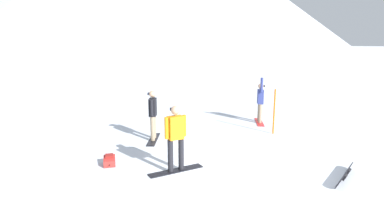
{
  "coord_description": "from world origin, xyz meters",
  "views": [
    {
      "loc": [
        -4.79,
        -6.58,
        3.4
      ],
      "look_at": [
        -0.39,
        4.09,
        1.0
      ],
      "focal_mm": 28.94,
      "sensor_mm": 36.0,
      "label": 1
    }
  ],
  "objects_px": {
    "loose_snowboard_near_right": "(345,174)",
    "snowboarder_foreground": "(176,137)",
    "backpack_red": "(109,161)",
    "trail_marker_pole": "(274,112)",
    "snowboarder_midground": "(153,114)",
    "snowboarder_background": "(260,101)"
  },
  "relations": [
    {
      "from": "backpack_red",
      "to": "trail_marker_pole",
      "type": "xyz_separation_m",
      "value": [
        6.29,
        0.84,
        0.73
      ]
    },
    {
      "from": "snowboarder_background",
      "to": "loose_snowboard_near_right",
      "type": "xyz_separation_m",
      "value": [
        -1.36,
        -5.77,
        -0.82
      ]
    },
    {
      "from": "backpack_red",
      "to": "snowboarder_foreground",
      "type": "bearing_deg",
      "value": -34.63
    },
    {
      "from": "snowboarder_midground",
      "to": "trail_marker_pole",
      "type": "bearing_deg",
      "value": -12.64
    },
    {
      "from": "snowboarder_foreground",
      "to": "trail_marker_pole",
      "type": "xyz_separation_m",
      "value": [
        4.67,
        1.96,
        -0.1
      ]
    },
    {
      "from": "snowboarder_foreground",
      "to": "loose_snowboard_near_right",
      "type": "height_order",
      "value": "snowboarder_foreground"
    },
    {
      "from": "snowboarder_foreground",
      "to": "loose_snowboard_near_right",
      "type": "relative_size",
      "value": 1.2
    },
    {
      "from": "loose_snowboard_near_right",
      "to": "backpack_red",
      "type": "bearing_deg",
      "value": 149.16
    },
    {
      "from": "snowboarder_foreground",
      "to": "backpack_red",
      "type": "bearing_deg",
      "value": 145.37
    },
    {
      "from": "backpack_red",
      "to": "trail_marker_pole",
      "type": "relative_size",
      "value": 0.31
    },
    {
      "from": "snowboarder_background",
      "to": "backpack_red",
      "type": "bearing_deg",
      "value": -159.73
    },
    {
      "from": "snowboarder_foreground",
      "to": "backpack_red",
      "type": "relative_size",
      "value": 3.32
    },
    {
      "from": "snowboarder_midground",
      "to": "snowboarder_background",
      "type": "relative_size",
      "value": 0.9
    },
    {
      "from": "snowboarder_foreground",
      "to": "snowboarder_midground",
      "type": "height_order",
      "value": "snowboarder_foreground"
    },
    {
      "from": "snowboarder_midground",
      "to": "loose_snowboard_near_right",
      "type": "distance_m",
      "value": 6.32
    },
    {
      "from": "backpack_red",
      "to": "snowboarder_background",
      "type": "bearing_deg",
      "value": 20.27
    },
    {
      "from": "snowboarder_background",
      "to": "backpack_red",
      "type": "relative_size",
      "value": 3.66
    },
    {
      "from": "snowboarder_foreground",
      "to": "snowboarder_background",
      "type": "xyz_separation_m",
      "value": [
        5.19,
        3.63,
        -0.02
      ]
    },
    {
      "from": "snowboarder_foreground",
      "to": "backpack_red",
      "type": "distance_m",
      "value": 2.13
    },
    {
      "from": "loose_snowboard_near_right",
      "to": "snowboarder_foreground",
      "type": "bearing_deg",
      "value": 150.86
    },
    {
      "from": "snowboarder_foreground",
      "to": "snowboarder_background",
      "type": "relative_size",
      "value": 0.91
    },
    {
      "from": "snowboarder_foreground",
      "to": "snowboarder_midground",
      "type": "bearing_deg",
      "value": 86.34
    }
  ]
}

